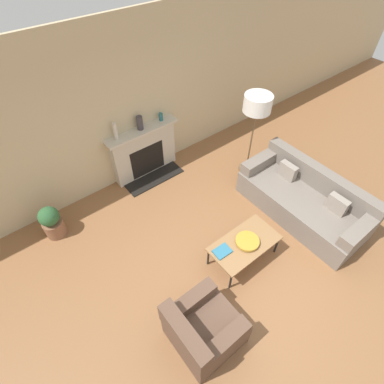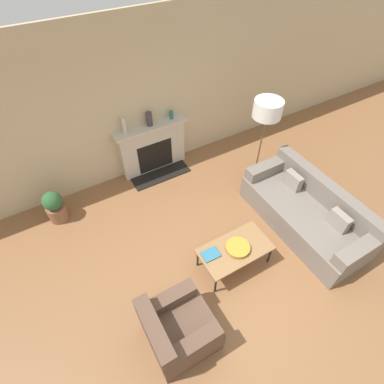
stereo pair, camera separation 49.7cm
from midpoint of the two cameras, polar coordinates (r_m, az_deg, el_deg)
ground_plane at (r=4.66m, az=6.72°, el=-16.73°), size 18.00×18.00×0.00m
wall_back at (r=5.41m, az=-15.30°, el=15.13°), size 18.00×0.06×2.90m
fireplace at (r=5.89m, az=-11.44°, el=7.34°), size 1.42×0.59×1.02m
couch at (r=5.40m, az=18.07°, el=-1.62°), size 0.94×2.20×0.82m
armchair_near at (r=4.04m, az=-1.76°, el=-24.95°), size 0.81×0.78×0.81m
coffee_table at (r=4.54m, az=6.88°, el=-9.99°), size 1.06×0.57×0.41m
bowl at (r=4.49m, az=7.36°, el=-9.48°), size 0.35×0.35×0.06m
book at (r=4.39m, az=2.51°, el=-11.41°), size 0.26×0.20×0.02m
floor_lamp at (r=5.37m, az=9.63°, el=15.53°), size 0.49×0.49×1.64m
mantel_vase_left at (r=5.36m, az=-17.02°, el=10.89°), size 0.07×0.07×0.31m
mantel_vase_center_left at (r=5.52m, az=-12.53°, el=12.63°), size 0.11×0.11×0.25m
mantel_vase_center_right at (r=5.71m, az=-8.51°, el=13.88°), size 0.07×0.07×0.15m
potted_plant at (r=5.46m, az=-27.59°, el=-5.23°), size 0.33×0.33×0.61m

